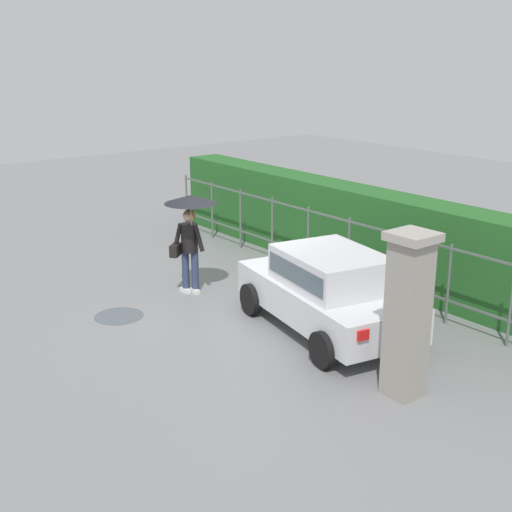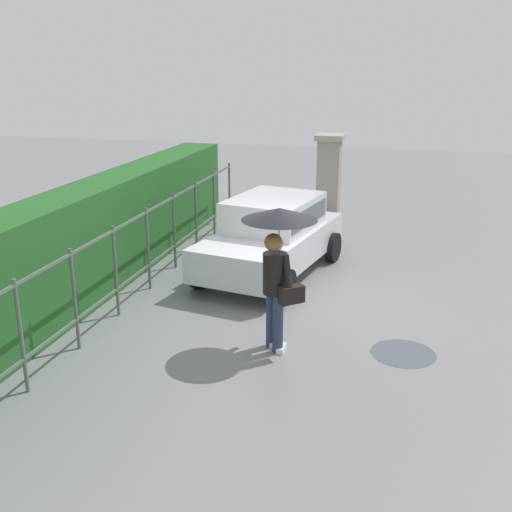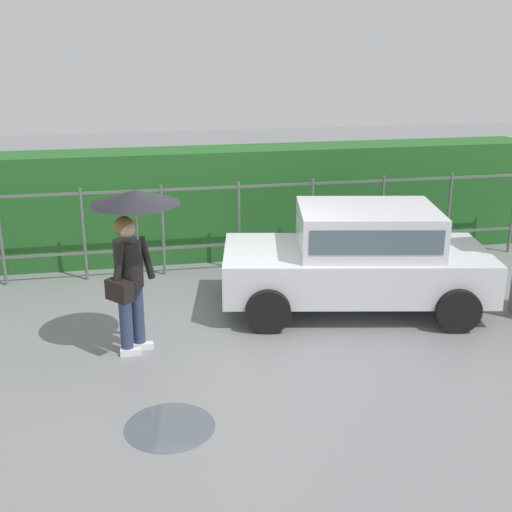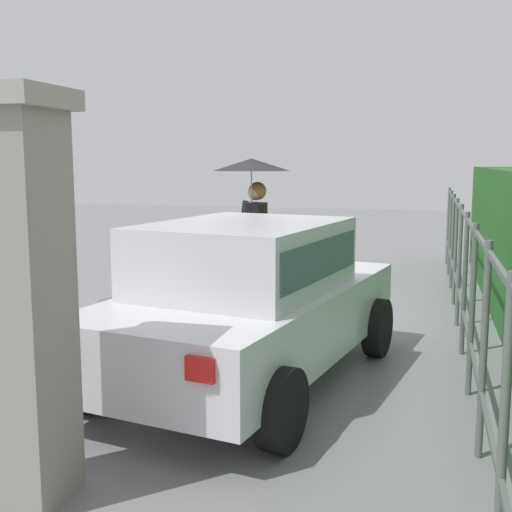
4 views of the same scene
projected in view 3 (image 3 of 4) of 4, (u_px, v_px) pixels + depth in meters
name	position (u px, v px, depth m)	size (l,w,h in m)	color
ground_plane	(227.00, 333.00, 8.66)	(40.00, 40.00, 0.00)	slate
car	(360.00, 254.00, 9.26)	(3.95, 2.41, 1.48)	silver
pedestrian	(132.00, 234.00, 7.70)	(1.05, 1.05, 2.05)	#2D3856
fence_section	(201.00, 224.00, 10.67)	(11.24, 0.05, 1.50)	#59605B
hedge_row	(195.00, 204.00, 11.48)	(12.19, 0.90, 1.90)	#235B23
puddle_near	(170.00, 427.00, 6.57)	(0.92, 0.92, 0.00)	#4C545B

